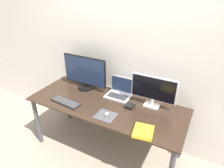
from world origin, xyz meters
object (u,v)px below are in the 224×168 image
at_px(monitor_right, 153,90).
at_px(keyboard, 66,102).
at_px(laptop, 120,91).
at_px(mouse, 107,114).
at_px(book, 143,132).
at_px(monitor_left, 85,73).
at_px(power_brick, 130,106).

bearing_deg(monitor_right, keyboard, -156.11).
relative_size(laptop, mouse, 4.91).
bearing_deg(book, monitor_left, 154.26).
bearing_deg(monitor_left, keyboard, -90.85).
relative_size(laptop, power_brick, 3.08).
bearing_deg(monitor_right, mouse, -132.58).
bearing_deg(keyboard, laptop, 42.66).
relative_size(book, power_brick, 2.32).
height_order(monitor_left, power_brick, monitor_left).
height_order(monitor_right, keyboard, monitor_right).
xyz_separation_m(monitor_right, power_brick, (-0.22, -0.15, -0.19)).
xyz_separation_m(monitor_left, laptop, (0.49, 0.04, -0.17)).
height_order(keyboard, power_brick, power_brick).
xyz_separation_m(keyboard, power_brick, (0.73, 0.27, 0.01)).
bearing_deg(mouse, laptop, 98.10).
xyz_separation_m(laptop, mouse, (0.06, -0.45, -0.04)).
bearing_deg(monitor_right, laptop, 174.28).
distance_m(mouse, book, 0.46).
height_order(laptop, book, laptop).
xyz_separation_m(book, power_brick, (-0.29, 0.34, 0.00)).
bearing_deg(monitor_right, book, -81.31).
bearing_deg(power_brick, laptop, 139.82).
distance_m(monitor_left, power_brick, 0.77).
height_order(mouse, power_brick, same).
relative_size(monitor_left, keyboard, 1.52).
xyz_separation_m(laptop, keyboard, (-0.50, -0.46, -0.05)).
bearing_deg(laptop, book, -45.85).
xyz_separation_m(mouse, power_brick, (0.16, 0.26, -0.00)).
relative_size(monitor_left, power_brick, 6.29).
bearing_deg(laptop, power_brick, -40.18).
xyz_separation_m(monitor_right, laptop, (-0.44, 0.04, -0.15)).
xyz_separation_m(monitor_left, keyboard, (-0.01, -0.42, -0.22)).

